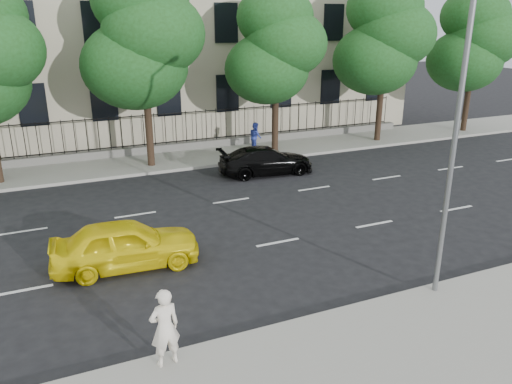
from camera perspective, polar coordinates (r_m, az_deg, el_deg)
ground at (r=15.22m, az=6.67°, el=-9.41°), size 120.00×120.00×0.00m
near_sidewalk at (r=12.45m, az=16.29°, el=-16.95°), size 60.00×4.00×0.15m
far_sidewalk at (r=27.34m, az=-8.09°, el=3.82°), size 60.00×4.00×0.15m
lane_markings at (r=19.06m, az=-0.45°, el=-3.14°), size 49.60×4.62×0.01m
iron_fence at (r=28.79m, az=-9.07°, el=5.73°), size 30.00×0.50×2.20m
street_light at (r=13.66m, az=20.59°, el=9.12°), size 0.25×3.32×8.05m
tree_c at (r=25.32m, az=-12.84°, el=16.87°), size 5.89×5.50×9.80m
tree_d at (r=27.58m, az=2.24°, el=16.28°), size 5.34×4.94×8.84m
tree_e at (r=31.23m, az=14.43°, el=16.73°), size 5.71×5.31×9.46m
tree_f at (r=35.92m, az=23.63°, el=15.52°), size 5.52×5.12×9.01m
yellow_taxi at (r=15.78m, az=-14.68°, el=-5.80°), size 4.54×2.10×1.51m
black_sedan at (r=24.45m, az=1.15°, el=3.63°), size 4.83×2.33×1.36m
woman_near at (r=11.14m, az=-10.39°, el=-14.99°), size 0.72×0.53×1.82m
pedestrian_far at (r=28.23m, az=-0.06°, el=6.35°), size 0.62×0.79×1.61m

